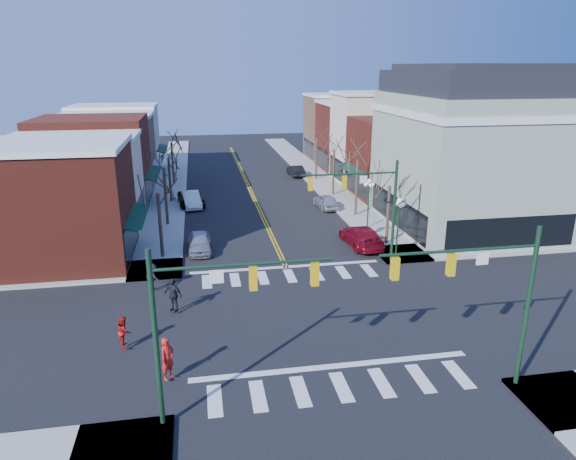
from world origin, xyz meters
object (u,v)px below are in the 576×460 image
pedestrian_dark_b (152,276)px  pedestrian_red_a (168,358)px  pedestrian_dark_a (173,295)px  car_left_far (191,199)px  car_left_mid (191,200)px  car_right_far (296,171)px  car_right_mid (326,201)px  car_left_near (200,243)px  lamppost_midblock (369,195)px  car_right_near (361,236)px  victorian_corner (470,149)px  lamppost_corner (398,217)px  pedestrian_red_b (124,331)px

pedestrian_dark_b → pedestrian_red_a: bearing=141.8°
pedestrian_red_a → pedestrian_dark_a: 6.56m
car_left_far → pedestrian_red_a: size_ratio=2.62×
car_left_mid → car_left_far: bearing=82.4°
car_right_far → pedestrian_dark_b: bearing=60.3°
car_right_mid → car_left_near: bearing=35.0°
car_right_mid → pedestrian_red_a: bearing=57.7°
car_right_mid → car_right_far: size_ratio=0.99×
lamppost_midblock → car_right_near: lamppost_midblock is taller
car_left_mid → car_right_far: 18.06m
lamppost_midblock → car_right_mid: size_ratio=1.06×
car_right_far → pedestrian_red_a: size_ratio=2.12×
victorian_corner → car_left_far: victorian_corner is taller
lamppost_midblock → lamppost_corner: bearing=-90.0°
victorian_corner → lamppost_corner: size_ratio=3.29×
victorian_corner → pedestrian_red_b: bearing=-148.7°
car_left_near → car_left_far: 13.46m
car_left_near → pedestrian_red_b: 13.76m
car_right_near → car_right_far: (0.00, 26.50, -0.09)m
lamppost_corner → pedestrian_red_b: bearing=-151.0°
lamppost_corner → pedestrian_dark_a: 16.87m
car_left_mid → car_left_far: 0.54m
lamppost_corner → car_right_mid: bearing=97.5°
car_left_near → pedestrian_dark_b: 7.17m
lamppost_corner → car_right_near: bearing=124.9°
victorian_corner → pedestrian_dark_a: (-23.80, -12.39, -5.54)m
car_left_mid → pedestrian_dark_b: 19.58m
car_right_far → pedestrian_red_a: 44.20m
car_left_far → car_right_far: (12.80, 12.20, -0.03)m
car_left_mid → car_right_far: car_left_mid is taller
car_right_far → pedestrian_red_a: bearing=67.3°
car_left_near → car_left_mid: bearing=92.5°
car_left_far → pedestrian_red_a: 29.83m
lamppost_midblock → car_right_near: bearing=-114.6°
car_right_near → car_left_mid: bearing=-50.7°
car_right_mid → pedestrian_dark_b: size_ratio=2.50×
car_left_far → car_right_mid: bearing=-20.0°
car_right_mid → pedestrian_red_b: (-15.90, -23.41, 0.24)m
victorian_corner → pedestrian_dark_a: victorian_corner is taller
car_left_mid → car_left_far: size_ratio=0.89×
car_right_near → car_right_far: bearing=-93.7°
car_right_far → pedestrian_dark_a: (-13.70, -35.46, 0.44)m
car_left_mid → pedestrian_red_a: size_ratio=2.33×
victorian_corner → pedestrian_red_b: victorian_corner is taller
car_left_far → lamppost_corner: bearing=-54.8°
car_right_near → pedestrian_red_a: pedestrian_red_a is taller
car_right_far → pedestrian_dark_a: size_ratio=2.12×
car_left_near → car_right_far: 28.38m
car_left_near → car_left_far: size_ratio=0.81×
car_left_mid → pedestrian_red_b: (-3.10, -26.14, 0.19)m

